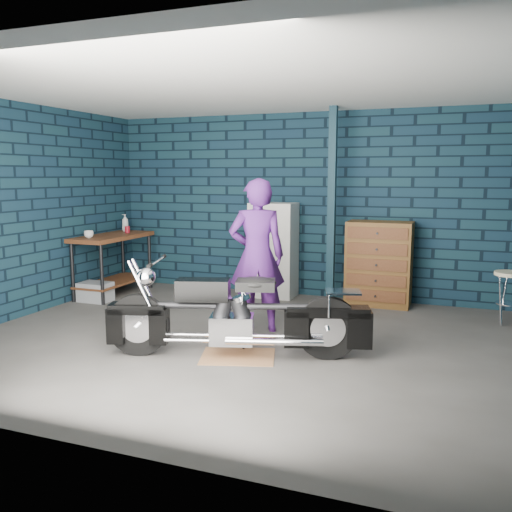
{
  "coord_description": "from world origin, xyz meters",
  "views": [
    {
      "loc": [
        2.19,
        -5.27,
        1.8
      ],
      "look_at": [
        0.08,
        0.3,
        0.91
      ],
      "focal_mm": 38.0,
      "sensor_mm": 36.0,
      "label": 1
    }
  ],
  "objects_px": {
    "workbench": "(113,265)",
    "person": "(257,256)",
    "locker": "(273,250)",
    "shop_stool": "(508,298)",
    "motorcycle": "(238,309)",
    "tool_chest": "(379,264)",
    "storage_bin": "(95,292)"
  },
  "relations": [
    {
      "from": "motorcycle",
      "to": "locker",
      "type": "height_order",
      "value": "locker"
    },
    {
      "from": "motorcycle",
      "to": "storage_bin",
      "type": "distance_m",
      "value": 3.22
    },
    {
      "from": "person",
      "to": "shop_stool",
      "type": "relative_size",
      "value": 2.73
    },
    {
      "from": "workbench",
      "to": "motorcycle",
      "type": "bearing_deg",
      "value": -34.62
    },
    {
      "from": "person",
      "to": "shop_stool",
      "type": "height_order",
      "value": "person"
    },
    {
      "from": "storage_bin",
      "to": "locker",
      "type": "height_order",
      "value": "locker"
    },
    {
      "from": "shop_stool",
      "to": "person",
      "type": "bearing_deg",
      "value": -154.59
    },
    {
      "from": "locker",
      "to": "storage_bin",
      "type": "bearing_deg",
      "value": -152.07
    },
    {
      "from": "tool_chest",
      "to": "storage_bin",
      "type": "bearing_deg",
      "value": -162.44
    },
    {
      "from": "motorcycle",
      "to": "tool_chest",
      "type": "relative_size",
      "value": 1.91
    },
    {
      "from": "motorcycle",
      "to": "person",
      "type": "relative_size",
      "value": 1.26
    },
    {
      "from": "motorcycle",
      "to": "shop_stool",
      "type": "relative_size",
      "value": 3.44
    },
    {
      "from": "workbench",
      "to": "person",
      "type": "height_order",
      "value": "person"
    },
    {
      "from": "person",
      "to": "shop_stool",
      "type": "xyz_separation_m",
      "value": [
        2.75,
        1.31,
        -0.56
      ]
    },
    {
      "from": "shop_stool",
      "to": "motorcycle",
      "type": "bearing_deg",
      "value": -139.13
    },
    {
      "from": "person",
      "to": "locker",
      "type": "relative_size",
      "value": 1.27
    },
    {
      "from": "storage_bin",
      "to": "tool_chest",
      "type": "distance_m",
      "value": 4.04
    },
    {
      "from": "motorcycle",
      "to": "locker",
      "type": "relative_size",
      "value": 1.6
    },
    {
      "from": "tool_chest",
      "to": "workbench",
      "type": "bearing_deg",
      "value": -169.23
    },
    {
      "from": "workbench",
      "to": "tool_chest",
      "type": "height_order",
      "value": "tool_chest"
    },
    {
      "from": "person",
      "to": "storage_bin",
      "type": "bearing_deg",
      "value": -35.89
    },
    {
      "from": "shop_stool",
      "to": "tool_chest",
      "type": "bearing_deg",
      "value": 164.44
    },
    {
      "from": "motorcycle",
      "to": "person",
      "type": "bearing_deg",
      "value": 82.03
    },
    {
      "from": "locker",
      "to": "shop_stool",
      "type": "bearing_deg",
      "value": -8.11
    },
    {
      "from": "person",
      "to": "tool_chest",
      "type": "distance_m",
      "value": 2.12
    },
    {
      "from": "storage_bin",
      "to": "motorcycle",
      "type": "bearing_deg",
      "value": -27.76
    },
    {
      "from": "person",
      "to": "tool_chest",
      "type": "height_order",
      "value": "person"
    },
    {
      "from": "person",
      "to": "storage_bin",
      "type": "relative_size",
      "value": 4.0
    },
    {
      "from": "locker",
      "to": "shop_stool",
      "type": "distance_m",
      "value": 3.21
    },
    {
      "from": "tool_chest",
      "to": "shop_stool",
      "type": "relative_size",
      "value": 1.8
    },
    {
      "from": "storage_bin",
      "to": "locker",
      "type": "distance_m",
      "value": 2.64
    },
    {
      "from": "motorcycle",
      "to": "tool_chest",
      "type": "xyz_separation_m",
      "value": [
        0.99,
        2.7,
        0.09
      ]
    }
  ]
}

